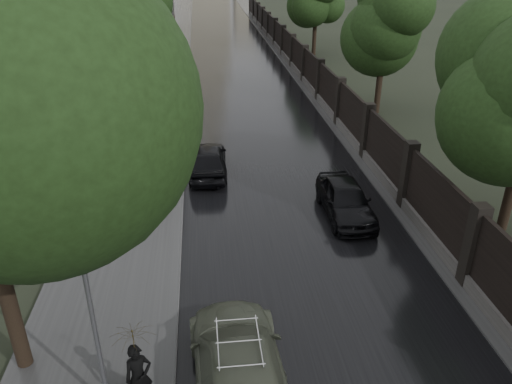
% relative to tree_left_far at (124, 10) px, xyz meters
% --- Properties ---
extents(fence_right, '(0.45, 75.72, 2.70)m').
position_rel_tree_left_far_xyz_m(fence_right, '(12.60, 2.01, -4.23)').
color(fence_right, '#383533').
rests_on(fence_right, ground).
extents(tree_left_far, '(4.25, 4.25, 7.39)m').
position_rel_tree_left_far_xyz_m(tree_left_far, '(0.00, 0.00, 0.00)').
color(tree_left_far, black).
rests_on(tree_left_far, ground).
extents(tree_right_b, '(4.08, 4.08, 7.01)m').
position_rel_tree_left_far_xyz_m(tree_right_b, '(15.50, -8.00, -0.29)').
color(tree_right_b, black).
rests_on(tree_right_b, ground).
extents(lamp_post, '(0.25, 0.12, 5.11)m').
position_rel_tree_left_far_xyz_m(lamp_post, '(2.60, -28.50, -2.57)').
color(lamp_post, '#59595E').
rests_on(lamp_post, ground).
extents(traffic_light, '(0.16, 0.32, 4.00)m').
position_rel_tree_left_far_xyz_m(traffic_light, '(3.70, -5.01, -2.84)').
color(traffic_light, '#59595E').
rests_on(traffic_light, ground).
extents(volga_sedan, '(2.34, 5.26, 1.50)m').
position_rel_tree_left_far_xyz_m(volga_sedan, '(5.49, -28.33, -4.49)').
color(volga_sedan, '#4A5040').
rests_on(volga_sedan, ground).
extents(hatchback_left, '(1.76, 4.18, 1.41)m').
position_rel_tree_left_far_xyz_m(hatchback_left, '(5.07, -16.02, -4.54)').
color(hatchback_left, black).
rests_on(hatchback_left, ground).
extents(car_right_near, '(1.65, 4.03, 1.37)m').
position_rel_tree_left_far_xyz_m(car_right_near, '(10.10, -20.44, -4.56)').
color(car_right_near, black).
rests_on(car_right_near, ground).
extents(pedestrian_umbrella, '(1.22, 1.23, 2.52)m').
position_rel_tree_left_far_xyz_m(pedestrian_umbrella, '(3.32, -28.52, -3.41)').
color(pedestrian_umbrella, black).
rests_on(pedestrian_umbrella, sidewalk_left).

